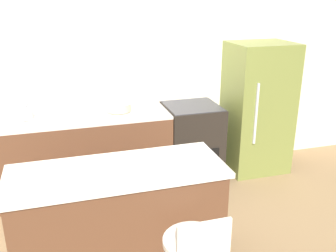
{
  "coord_description": "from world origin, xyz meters",
  "views": [
    {
      "loc": [
        -0.49,
        -3.61,
        2.17
      ],
      "look_at": [
        0.48,
        -0.36,
        0.95
      ],
      "focal_mm": 40.0,
      "sensor_mm": 36.0,
      "label": 1
    }
  ],
  "objects_px": {
    "refrigerator": "(257,108)",
    "mixing_bowl": "(119,107)",
    "oven_range": "(192,142)",
    "kettle": "(24,111)"
  },
  "relations": [
    {
      "from": "oven_range",
      "to": "refrigerator",
      "type": "distance_m",
      "value": 0.93
    },
    {
      "from": "oven_range",
      "to": "mixing_bowl",
      "type": "distance_m",
      "value": 1.0
    },
    {
      "from": "refrigerator",
      "to": "kettle",
      "type": "height_order",
      "value": "refrigerator"
    },
    {
      "from": "oven_range",
      "to": "kettle",
      "type": "distance_m",
      "value": 1.93
    },
    {
      "from": "kettle",
      "to": "mixing_bowl",
      "type": "bearing_deg",
      "value": -0.0
    },
    {
      "from": "mixing_bowl",
      "to": "refrigerator",
      "type": "bearing_deg",
      "value": -1.59
    },
    {
      "from": "oven_range",
      "to": "mixing_bowl",
      "type": "bearing_deg",
      "value": 176.95
    },
    {
      "from": "refrigerator",
      "to": "mixing_bowl",
      "type": "distance_m",
      "value": 1.73
    },
    {
      "from": "oven_range",
      "to": "kettle",
      "type": "bearing_deg",
      "value": 178.58
    },
    {
      "from": "oven_range",
      "to": "refrigerator",
      "type": "bearing_deg",
      "value": -0.13
    }
  ]
}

